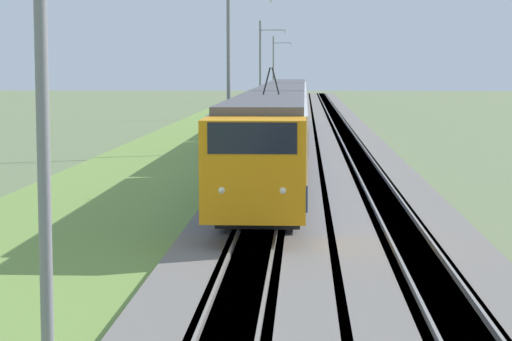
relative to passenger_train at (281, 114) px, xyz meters
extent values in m
cube|color=slate|center=(1.39, 0.00, -2.20)|extent=(240.00, 4.40, 0.30)
cube|color=slate|center=(1.39, -4.18, -2.20)|extent=(240.00, 4.40, 0.30)
cube|color=#4C4238|center=(1.39, 0.00, -2.20)|extent=(240.00, 1.57, 0.30)
cube|color=gray|center=(1.39, 0.53, -1.97)|extent=(240.00, 0.07, 0.15)
cube|color=gray|center=(1.39, -0.53, -1.97)|extent=(240.00, 0.07, 0.15)
cube|color=#4C4238|center=(1.39, -4.18, -2.20)|extent=(240.00, 1.57, 0.30)
cube|color=gray|center=(1.39, -3.65, -1.97)|extent=(240.00, 0.07, 0.15)
cube|color=gray|center=(1.39, -4.71, -1.97)|extent=(240.00, 0.07, 0.15)
cube|color=olive|center=(1.39, 5.74, -2.29)|extent=(240.00, 8.80, 0.12)
cube|color=orange|center=(-30.72, 0.00, -0.01)|extent=(2.28, 2.74, 2.68)
cube|color=black|center=(-31.06, 0.00, 0.89)|extent=(1.64, 2.28, 0.80)
sphere|color=#F2EAC6|center=(-31.81, 0.78, -0.45)|extent=(0.20, 0.20, 0.20)
sphere|color=#F2EAC6|center=(-31.81, -0.78, -0.45)|extent=(0.20, 0.20, 0.20)
cube|color=navy|center=(-20.40, 0.00, -0.97)|extent=(18.37, 2.85, 0.75)
cube|color=silver|center=(-20.40, 0.00, 0.37)|extent=(18.37, 2.85, 1.93)
cube|color=black|center=(-20.40, 0.00, 0.52)|extent=(16.90, 2.87, 0.81)
cube|color=#515156|center=(-20.40, 0.00, 1.46)|extent=(18.37, 2.62, 0.25)
cube|color=black|center=(-20.40, 0.00, -1.62)|extent=(17.46, 2.42, 0.55)
cylinder|color=black|center=(-27.78, 0.53, -1.47)|extent=(0.86, 0.12, 0.86)
cylinder|color=black|center=(-27.78, -0.53, -1.47)|extent=(0.86, 0.12, 0.86)
cube|color=navy|center=(-0.28, 0.00, -0.97)|extent=(20.65, 2.85, 0.75)
cube|color=silver|center=(-0.28, 0.00, 0.37)|extent=(20.65, 2.85, 1.93)
cube|color=black|center=(-0.28, 0.00, 0.52)|extent=(19.00, 2.87, 0.81)
cube|color=#515156|center=(-0.28, 0.00, 1.46)|extent=(20.65, 2.62, 0.25)
cube|color=black|center=(-0.28, 0.00, -1.62)|extent=(19.62, 2.42, 0.55)
cube|color=navy|center=(20.97, 0.00, -0.97)|extent=(20.65, 2.85, 0.75)
cube|color=silver|center=(20.97, 0.00, 0.37)|extent=(20.65, 2.85, 1.93)
cube|color=black|center=(20.97, 0.00, 0.52)|extent=(19.00, 2.87, 0.81)
cube|color=#515156|center=(20.97, 0.00, 1.46)|extent=(20.65, 2.62, 0.25)
cube|color=black|center=(20.97, 0.00, -1.62)|extent=(19.62, 2.42, 0.55)
cylinder|color=black|center=(-17.64, 0.17, 2.13)|extent=(0.06, 0.33, 1.08)
cylinder|color=black|center=(-17.64, -0.17, 2.13)|extent=(0.06, 0.33, 1.08)
cube|color=black|center=(-27.78, 0.00, -2.35)|extent=(0.10, 0.10, 0.00)
cylinder|color=slate|center=(-40.81, 2.99, 2.39)|extent=(0.22, 0.22, 9.47)
cylinder|color=slate|center=(-0.58, 2.99, 2.60)|extent=(0.22, 0.22, 9.89)
cylinder|color=slate|center=(39.65, 2.99, 2.37)|extent=(0.22, 0.22, 9.44)
cylinder|color=slate|center=(39.65, 1.79, 6.19)|extent=(0.08, 2.40, 0.08)
cylinder|color=#B2ADA8|center=(39.65, 0.59, 5.99)|extent=(0.10, 0.10, 0.30)
cylinder|color=slate|center=(79.87, 2.99, 2.23)|extent=(0.22, 0.22, 9.15)
cylinder|color=slate|center=(79.87, 1.79, 5.90)|extent=(0.08, 2.40, 0.08)
cylinder|color=#B2ADA8|center=(79.87, 0.59, 5.70)|extent=(0.10, 0.10, 0.30)
camera|label=1|loc=(-57.04, -1.33, 2.70)|focal=70.00mm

